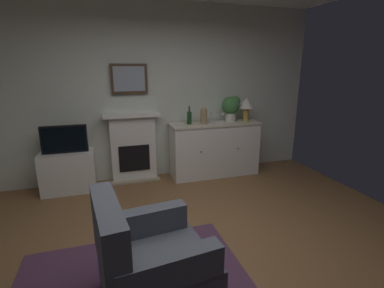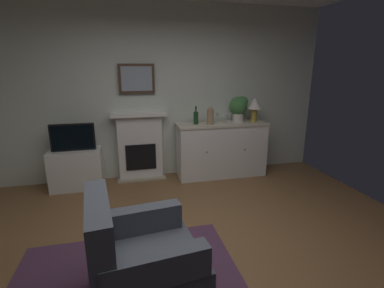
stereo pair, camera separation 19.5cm
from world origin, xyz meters
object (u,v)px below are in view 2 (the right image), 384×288
Objects in this scene: wine_bottle at (196,118)px; potted_plant_small at (239,107)px; fireplace_unit at (140,146)px; wine_glass_right at (230,115)px; tv_set at (73,137)px; wine_glass_left at (217,116)px; wine_glass_center at (225,116)px; framed_picture at (137,79)px; armchair at (139,260)px; sideboard_cabinet at (221,149)px; vase_decorative at (210,116)px; table_lamp at (254,105)px; tv_cabinet at (77,169)px.

wine_bottle is 0.67× the size of potted_plant_small.
fireplace_unit is 1.56m from wine_glass_right.
wine_glass_left is at bearing 1.05° from tv_set.
wine_glass_center is 0.38× the size of potted_plant_small.
framed_picture is at bearing 172.72° from wine_glass_right.
wine_bottle is 0.32× the size of armchair.
armchair is at bearing -121.74° from sideboard_cabinet.
wine_glass_right is at bearing 12.74° from sideboard_cabinet.
wine_bottle is 0.76m from potted_plant_small.
wine_glass_center is 0.59× the size of vase_decorative.
wine_bottle is 1.76× the size of wine_glass_right.
framed_picture is at bearing 13.31° from tv_set.
vase_decorative is at bearing -17.24° from wine_bottle.
wine_bottle reaches higher than wine_glass_left.
table_lamp is 1.38× the size of wine_bottle.
fireplace_unit is 3.91× the size of vase_decorative.
potted_plant_small reaches higher than tv_cabinet.
wine_glass_left is at bearing 155.89° from sideboard_cabinet.
potted_plant_small reaches higher than armchair.
wine_glass_right is 0.59× the size of vase_decorative.
wine_glass_left is at bearing 29.41° from vase_decorative.
table_lamp is 0.53× the size of tv_cabinet.
sideboard_cabinet is 0.92m from table_lamp.
fireplace_unit is 1.47× the size of tv_cabinet.
framed_picture is 1.28× the size of potted_plant_small.
wine_glass_left reaches higher than armchair.
wine_glass_center reaches higher than tv_set.
sideboard_cabinet is 3.75× the size of table_lamp.
fireplace_unit is 1.35m from sideboard_cabinet.
vase_decorative is 0.65× the size of potted_plant_small.
table_lamp is at bearing -4.59° from wine_glass_right.
sideboard_cabinet is 0.77m from potted_plant_small.
wine_glass_left is (-0.07, 0.03, 0.57)m from sideboard_cabinet.
vase_decorative is at bearing -1.15° from tv_set.
sideboard_cabinet is 2.32m from tv_cabinet.
tv_set is (-2.46, -0.04, -0.23)m from wine_glass_right.
potted_plant_small is at bearing -6.17° from framed_picture.
wine_glass_left is 1.00× the size of wine_glass_right.
tv_cabinet is (-0.98, -0.21, -1.32)m from framed_picture.
table_lamp is at bearing 49.69° from armchair.
wine_bottle reaches higher than wine_glass_right.
armchair is at bearing -113.46° from wine_bottle.
fireplace_unit is 6.67× the size of wine_glass_left.
table_lamp reaches higher than sideboard_cabinet.
table_lamp is (0.56, 0.00, 0.73)m from sideboard_cabinet.
table_lamp is at bearing 0.16° from tv_set.
potted_plant_small reaches higher than vase_decorative.
sideboard_cabinet is 9.09× the size of wine_glass_left.
wine_bottle is 2.74m from armchair.
tv_cabinet is at bearing -167.99° from framed_picture.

